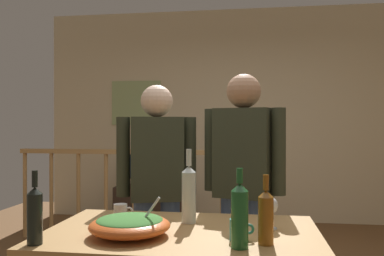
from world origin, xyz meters
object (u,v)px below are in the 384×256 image
Objects in this scene: flat_screen_tv at (150,166)px; serving_table at (182,245)px; wine_bottle_amber at (266,216)px; person_standing_left at (157,182)px; framed_picture at (136,103)px; wine_glass at (270,207)px; mug_teal at (238,230)px; tv_console at (150,204)px; mug_white at (121,212)px; wine_bottle_clear at (189,193)px; stair_railing at (167,186)px; wine_bottle_green at (240,214)px; wine_bottle_dark at (35,214)px; person_standing_right at (244,177)px; salad_bowl at (130,224)px.

serving_table is at bearing -73.13° from flat_screen_tv.
person_standing_left reaches higher than wine_bottle_amber.
framed_picture is 3.92m from wine_glass.
tv_console is at bearing 110.37° from mug_teal.
wine_bottle_amber is at bearing -25.45° from mug_white.
framed_picture is 3.68m from wine_bottle_clear.
wine_bottle_clear is at bearing -3.53° from mug_white.
framed_picture is 6.22× the size of mug_teal.
wine_bottle_amber is at bearing 111.54° from person_standing_left.
stair_railing is 1.72m from person_standing_left.
framed_picture reaches higher than wine_bottle_clear.
tv_console is 2.96× the size of wine_bottle_amber.
mug_teal is (1.54, -3.69, -0.79)m from framed_picture.
framed_picture is 2.29× the size of wine_bottle_amber.
framed_picture reaches higher than flat_screen_tv.
wine_glass is 0.41× the size of wine_bottle_clear.
framed_picture is 1.77× the size of wine_bottle_clear.
mug_teal is (-0.12, 0.05, -0.08)m from wine_bottle_amber.
serving_table is 0.78m from person_standing_left.
wine_bottle_dark is (-0.88, -0.07, -0.01)m from wine_bottle_green.
stair_railing is 1.91m from person_standing_right.
stair_railing is at bearing 108.68° from mug_teal.
mug_teal reaches higher than serving_table.
wine_bottle_amber is at bearing -4.50° from salad_bowl.
framed_picture is at bearing -87.98° from person_standing_left.
wine_bottle_amber is (1.38, -3.45, 0.65)m from tv_console.
framed_picture reaches higher than person_standing_left.
wine_bottle_clear reaches higher than stair_railing.
flat_screen_tv is at bearing -90.00° from tv_console.
wine_bottle_amber is at bearing -68.16° from tv_console.
salad_bowl is (-0.23, -0.14, 0.13)m from serving_table.
wine_bottle_dark is at bearing -80.32° from framed_picture.
wine_bottle_amber is at bearing -66.08° from framed_picture.
framed_picture reaches higher than wine_bottle_green.
salad_bowl is 0.63m from wine_bottle_amber.
person_standing_right is (0.58, 0.00, 0.04)m from person_standing_left.
stair_railing is 16.69× the size of wine_glass.
tv_console is 0.58× the size of person_standing_left.
salad_bowl is 3.41× the size of mug_teal.
person_standing_left is at bearing 16.65° from person_standing_right.
tv_console is 0.51m from flat_screen_tv.
wine_bottle_dark is at bearing -152.43° from salad_bowl.
wine_glass is 0.28m from wine_bottle_amber.
wine_bottle_dark is (-0.60, -0.49, -0.03)m from wine_bottle_clear.
person_standing_left is at bearing 112.66° from serving_table.
stair_railing is at bearing 89.40° from wine_bottle_dark.
salad_bowl is at bearing -74.39° from framed_picture.
wine_glass is at bearing 56.24° from mug_teal.
tv_console is 2.79× the size of wine_bottle_dark.
flat_screen_tv is 3.23m from wine_bottle_clear.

